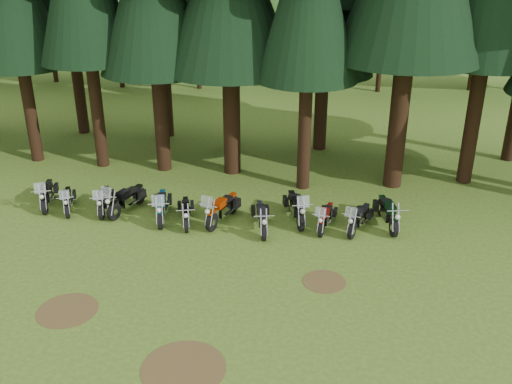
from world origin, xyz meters
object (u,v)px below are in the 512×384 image
Objects in this scene: motorcycle_0 at (47,195)px; motorcycle_7 at (262,218)px; motorcycle_3 at (126,200)px; motorcycle_5 at (186,213)px; motorcycle_4 at (162,207)px; motorcycle_9 at (326,218)px; motorcycle_11 at (388,214)px; motorcycle_1 at (68,201)px; motorcycle_6 at (222,210)px; motorcycle_8 at (296,208)px; motorcycle_2 at (104,201)px; motorcycle_10 at (359,219)px.

motorcycle_0 is 8.98m from motorcycle_7.
motorcycle_5 is at bearing 2.59° from motorcycle_3.
motorcycle_4 reaches higher than motorcycle_3.
motorcycle_9 is (2.38, 0.42, -0.03)m from motorcycle_7.
motorcycle_3 is 0.98× the size of motorcycle_11.
motorcycle_6 reaches higher than motorcycle_1.
motorcycle_1 reaches higher than motorcycle_11.
motorcycle_7 is at bearing -18.18° from motorcycle_4.
motorcycle_1 is 0.82× the size of motorcycle_11.
motorcycle_0 is 0.94× the size of motorcycle_4.
motorcycle_3 is at bearing 150.91° from motorcycle_4.
motorcycle_0 is at bearing 164.28° from motorcycle_8.
motorcycle_0 is at bearing 161.68° from motorcycle_7.
motorcycle_4 is (2.48, -0.38, 0.06)m from motorcycle_2.
motorcycle_8 is (9.14, 0.25, 0.09)m from motorcycle_1.
motorcycle_6 reaches higher than motorcycle_0.
motorcycle_8 reaches higher than motorcycle_4.
motorcycle_1 is 5.00m from motorcycle_5.
motorcycle_5 is (3.49, -0.61, -0.02)m from motorcycle_2.
motorcycle_4 is 1.18× the size of motorcycle_5.
motorcycle_6 is 1.65m from motorcycle_7.
motorcycle_4 reaches higher than motorcycle_9.
motorcycle_1 reaches higher than motorcycle_5.
motorcycle_1 is 2.38m from motorcycle_3.
motorcycle_0 is 0.97× the size of motorcycle_3.
motorcycle_11 is (3.48, -0.00, -0.01)m from motorcycle_8.
motorcycle_0 reaches higher than motorcycle_1.
motorcycle_0 is at bearing -161.52° from motorcycle_10.
motorcycle_11 is (2.33, 0.52, 0.07)m from motorcycle_9.
motorcycle_7 is at bearing -19.42° from motorcycle_2.
motorcycle_5 is 1.39m from motorcycle_6.
motorcycle_10 is at bearing 17.47° from motorcycle_6.
motorcycle_6 is (1.36, 0.29, 0.08)m from motorcycle_5.
motorcycle_6 is at bearing -159.49° from motorcycle_10.
motorcycle_2 is 0.97× the size of motorcycle_7.
motorcycle_7 is 3.64m from motorcycle_10.
motorcycle_1 is 6.34m from motorcycle_6.
motorcycle_8 reaches higher than motorcycle_10.
motorcycle_7 is at bearing -157.88° from motorcycle_8.
motorcycle_3 is 0.98× the size of motorcycle_6.
motorcycle_5 is 7.68m from motorcycle_11.
motorcycle_3 is 9.16m from motorcycle_10.
motorcycle_5 is at bearing -25.27° from motorcycle_0.
motorcycle_3 is 10.25m from motorcycle_11.
motorcycle_0 is at bearing -166.00° from motorcycle_6.
motorcycle_2 is (2.49, -0.21, -0.03)m from motorcycle_0.
motorcycle_0 is 1.11× the size of motorcycle_9.
motorcycle_8 reaches higher than motorcycle_5.
motorcycle_1 is 7.94m from motorcycle_7.
motorcycle_7 is (3.96, -0.41, -0.04)m from motorcycle_4.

